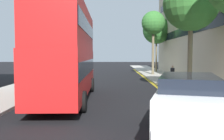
# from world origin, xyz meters

# --- Properties ---
(sidewalk_right) EXTENTS (4.00, 80.00, 0.14)m
(sidewalk_right) POSITION_xyz_m (6.50, 16.00, 0.07)
(sidewalk_right) COLOR #ADA89E
(sidewalk_right) RESTS_ON ground
(sidewalk_left) EXTENTS (4.00, 80.00, 0.14)m
(sidewalk_left) POSITION_xyz_m (-6.50, 16.00, 0.07)
(sidewalk_left) COLOR #ADA89E
(sidewalk_left) RESTS_ON ground
(kerb_line_outer) EXTENTS (0.10, 56.00, 0.01)m
(kerb_line_outer) POSITION_xyz_m (4.40, 14.00, 0.00)
(kerb_line_outer) COLOR yellow
(kerb_line_outer) RESTS_ON ground
(kerb_line_inner) EXTENTS (0.10, 56.00, 0.01)m
(kerb_line_inner) POSITION_xyz_m (4.24, 14.00, 0.00)
(kerb_line_inner) COLOR yellow
(kerb_line_inner) RESTS_ON ground
(double_decker_bus_away) EXTENTS (3.01, 10.87, 5.64)m
(double_decker_bus_away) POSITION_xyz_m (-2.20, 10.28, 3.03)
(double_decker_bus_away) COLOR red
(double_decker_bus_away) RESTS_ON ground
(taxi_minivan) EXTENTS (3.04, 5.13, 2.12)m
(taxi_minivan) POSITION_xyz_m (2.98, 2.93, 1.07)
(taxi_minivan) COLOR white
(taxi_minivan) RESTS_ON ground
(pedestrian_far) EXTENTS (0.34, 0.22, 1.62)m
(pedestrian_far) POSITION_xyz_m (6.05, 18.26, 0.99)
(pedestrian_far) COLOR #2D2D38
(pedestrian_far) RESTS_ON sidewalk_right
(street_tree_near) EXTENTS (4.23, 4.23, 8.51)m
(street_tree_near) POSITION_xyz_m (7.14, 33.66, 6.52)
(street_tree_near) COLOR #6B6047
(street_tree_near) RESTS_ON sidewalk_right
(street_tree_far) EXTENTS (4.07, 4.07, 8.43)m
(street_tree_far) POSITION_xyz_m (6.25, 13.63, 6.50)
(street_tree_far) COLOR #6B6047
(street_tree_far) RESTS_ON sidewalk_right
(street_tree_distant) EXTENTS (3.11, 3.11, 8.41)m
(street_tree_distant) POSITION_xyz_m (5.83, 28.49, 6.91)
(street_tree_distant) COLOR #6B6047
(street_tree_distant) RESTS_ON sidewalk_right
(townhouse_terrace_right) EXTENTS (10.08, 28.00, 14.14)m
(townhouse_terrace_right) POSITION_xyz_m (13.50, 25.45, 7.07)
(townhouse_terrace_right) COLOR beige
(townhouse_terrace_right) RESTS_ON ground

